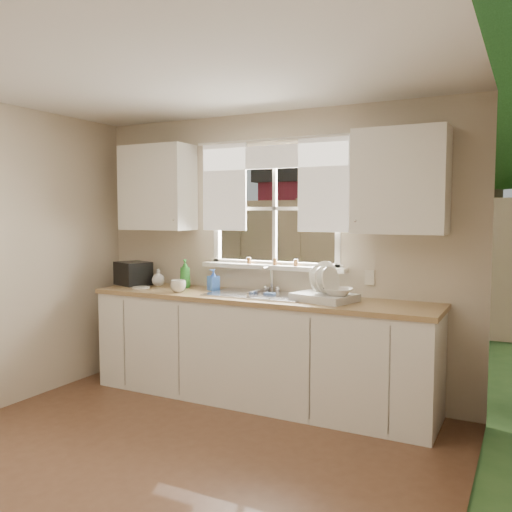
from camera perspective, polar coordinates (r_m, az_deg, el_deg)
The scene contains 21 objects.
ground at distance 3.54m, azimuth -13.32°, elevation -22.65°, with size 4.00×4.00×0.00m, color brown.
room_walls at distance 3.12m, azimuth -14.51°, elevation -2.45°, with size 3.62×4.02×2.50m.
ceiling at distance 3.27m, azimuth -14.17°, elevation 20.19°, with size 3.60×4.00×0.02m, color silver.
window at distance 4.84m, azimuth 1.90°, elevation 3.07°, with size 1.38×0.16×1.06m.
curtains at distance 4.81m, azimuth 1.65°, elevation 8.40°, with size 1.50×0.03×0.81m.
base_cabinets at distance 4.70m, azimuth 0.17°, elevation -9.92°, with size 3.00×0.62×0.87m, color white.
countertop at distance 4.61m, azimuth 0.17°, elevation -4.44°, with size 3.04×0.65×0.04m, color #A17F50.
upper_cabinet_left at distance 5.30m, azimuth -10.34°, elevation 7.07°, with size 0.70×0.33×0.80m, color white.
upper_cabinet_right at distance 4.31m, azimuth 14.97°, elevation 7.59°, with size 0.70×0.33×0.80m, color white.
wall_outlet at distance 4.55m, azimuth 11.87°, elevation -2.24°, with size 0.08×0.01×0.12m, color beige.
sill_jars at distance 4.80m, azimuth 1.79°, elevation -0.60°, with size 0.50×0.04×0.06m.
backyard at distance 11.05m, azimuth 19.60°, elevation 13.92°, with size 20.00×10.00×6.13m.
sink at distance 4.65m, azimuth 0.35°, elevation -5.02°, with size 0.88×0.52×0.40m.
dish_rack at distance 4.36m, azimuth 7.20°, elevation -3.87°, with size 0.54×0.46×0.31m.
bowl at distance 4.27m, azimuth 8.61°, elevation -3.73°, with size 0.23×0.23×0.06m, color silver.
soap_bottle_a at distance 5.12m, azimuth -7.47°, elevation -1.85°, with size 0.10×0.10×0.27m, color green.
soap_bottle_b at distance 4.92m, azimuth -4.50°, elevation -2.51°, with size 0.09×0.09×0.19m, color blue.
soap_bottle_c at distance 5.31m, azimuth -10.25°, elevation -2.23°, with size 0.13×0.13×0.16m, color beige.
saucer at distance 5.18m, azimuth -12.02°, elevation -3.26°, with size 0.17×0.17×0.01m, color white.
cup at distance 4.85m, azimuth -8.19°, elevation -3.15°, with size 0.14×0.14×0.11m, color silver.
black_appliance at distance 5.42m, azimuth -12.80°, elevation -1.79°, with size 0.31×0.27×0.23m, color black.
Camera 1 is at (2.06, -2.38, 1.61)m, focal length 38.00 mm.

